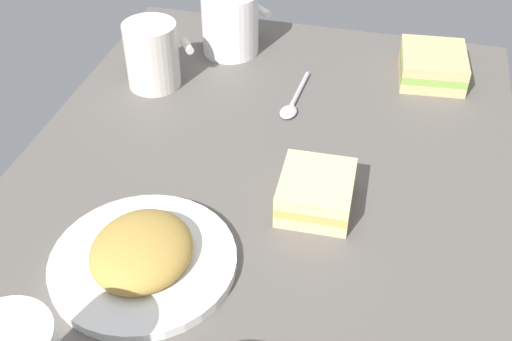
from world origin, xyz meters
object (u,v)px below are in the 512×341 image
Objects in this scene: plate_of_food at (142,255)px; coffee_mug_black at (230,22)px; sandwich_main at (316,192)px; coffee_mug_milky at (152,54)px; spoon at (293,102)px; sandwich_side at (433,65)px.

coffee_mug_black is at bearing -175.54° from plate_of_food.
coffee_mug_milky is at bearing -126.53° from sandwich_main.
sandwich_side is at bearing 123.25° from spoon.
coffee_mug_milky reaches higher than plate_of_food.
plate_of_food is at bearing 19.14° from coffee_mug_milky.
coffee_mug_black is 32.57cm from sandwich_side.
coffee_mug_milky reaches higher than sandwich_main.
plate_of_food reaches higher than sandwich_main.
plate_of_food is 1.76× the size of sandwich_side.
coffee_mug_milky is 22.17cm from spoon.
sandwich_main reaches higher than spoon.
coffee_mug_black reaches higher than spoon.
sandwich_main is at bearing 53.47° from coffee_mug_milky.
sandwich_side is at bearing 148.73° from plate_of_food.
coffee_mug_milky is 0.86× the size of sandwich_side.
coffee_mug_black reaches higher than coffee_mug_milky.
spoon is (-20.71, -6.94, -1.82)cm from sandwich_main.
coffee_mug_milky is 1.03× the size of sandwich_main.
coffee_mug_black is 39.54cm from sandwich_main.
sandwich_side is 0.89× the size of spoon.
sandwich_main is at bearing 130.32° from plate_of_food.
spoon is at bearing 88.75° from coffee_mug_milky.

